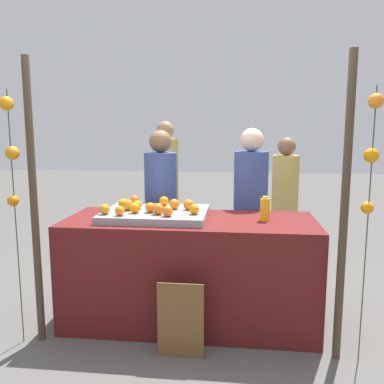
# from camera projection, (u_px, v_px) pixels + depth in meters

# --- Properties ---
(ground_plane) EXTENTS (24.00, 24.00, 0.00)m
(ground_plane) POSITION_uv_depth(u_px,v_px,m) (190.00, 320.00, 3.46)
(ground_plane) COLOR #565451
(stall_counter) EXTENTS (2.05, 0.81, 0.88)m
(stall_counter) POSITION_uv_depth(u_px,v_px,m) (190.00, 270.00, 3.39)
(stall_counter) COLOR #5B1919
(stall_counter) RESTS_ON ground_plane
(orange_tray) EXTENTS (0.85, 0.67, 0.06)m
(orange_tray) POSITION_uv_depth(u_px,v_px,m) (156.00, 214.00, 3.37)
(orange_tray) COLOR gray
(orange_tray) RESTS_ON stall_counter
(orange_0) EXTENTS (0.08, 0.08, 0.08)m
(orange_0) POSITION_uv_depth(u_px,v_px,m) (123.00, 204.00, 3.44)
(orange_0) COLOR orange
(orange_0) RESTS_ON orange_tray
(orange_1) EXTENTS (0.08, 0.08, 0.08)m
(orange_1) POSITION_uv_depth(u_px,v_px,m) (135.00, 208.00, 3.25)
(orange_1) COLOR orange
(orange_1) RESTS_ON orange_tray
(orange_2) EXTENTS (0.08, 0.08, 0.08)m
(orange_2) POSITION_uv_depth(u_px,v_px,m) (105.00, 209.00, 3.21)
(orange_2) COLOR orange
(orange_2) RESTS_ON orange_tray
(orange_3) EXTENTS (0.09, 0.09, 0.09)m
(orange_3) POSITION_uv_depth(u_px,v_px,m) (167.00, 211.00, 3.13)
(orange_3) COLOR orange
(orange_3) RESTS_ON orange_tray
(orange_4) EXTENTS (0.09, 0.09, 0.09)m
(orange_4) POSITION_uv_depth(u_px,v_px,m) (174.00, 204.00, 3.41)
(orange_4) COLOR orange
(orange_4) RESTS_ON orange_tray
(orange_5) EXTENTS (0.08, 0.08, 0.08)m
(orange_5) POSITION_uv_depth(u_px,v_px,m) (164.00, 201.00, 3.57)
(orange_5) COLOR orange
(orange_5) RESTS_ON orange_tray
(orange_6) EXTENTS (0.07, 0.07, 0.07)m
(orange_6) POSITION_uv_depth(u_px,v_px,m) (135.00, 200.00, 3.67)
(orange_6) COLOR orange
(orange_6) RESTS_ON orange_tray
(orange_7) EXTENTS (0.08, 0.08, 0.08)m
(orange_7) POSITION_uv_depth(u_px,v_px,m) (194.00, 209.00, 3.21)
(orange_7) COLOR orange
(orange_7) RESTS_ON orange_tray
(orange_8) EXTENTS (0.08, 0.08, 0.08)m
(orange_8) POSITION_uv_depth(u_px,v_px,m) (150.00, 208.00, 3.27)
(orange_8) COLOR orange
(orange_8) RESTS_ON orange_tray
(orange_9) EXTENTS (0.09, 0.09, 0.09)m
(orange_9) POSITION_uv_depth(u_px,v_px,m) (189.00, 205.00, 3.38)
(orange_9) COLOR orange
(orange_9) RESTS_ON orange_tray
(orange_10) EXTENTS (0.09, 0.09, 0.09)m
(orange_10) POSITION_uv_depth(u_px,v_px,m) (128.00, 205.00, 3.36)
(orange_10) COLOR orange
(orange_10) RESTS_ON orange_tray
(orange_11) EXTENTS (0.07, 0.07, 0.07)m
(orange_11) POSITION_uv_depth(u_px,v_px,m) (137.00, 205.00, 3.41)
(orange_11) COLOR orange
(orange_11) RESTS_ON orange_tray
(orange_12) EXTENTS (0.08, 0.08, 0.08)m
(orange_12) POSITION_uv_depth(u_px,v_px,m) (120.00, 211.00, 3.15)
(orange_12) COLOR orange
(orange_12) RESTS_ON orange_tray
(orange_13) EXTENTS (0.09, 0.09, 0.09)m
(orange_13) POSITION_uv_depth(u_px,v_px,m) (158.00, 209.00, 3.20)
(orange_13) COLOR orange
(orange_13) RESTS_ON orange_tray
(juice_bottle) EXTENTS (0.08, 0.08, 0.20)m
(juice_bottle) POSITION_uv_depth(u_px,v_px,m) (265.00, 209.00, 3.25)
(juice_bottle) COLOR #F5A818
(juice_bottle) RESTS_ON stall_counter
(chalkboard_sign) EXTENTS (0.33, 0.03, 0.56)m
(chalkboard_sign) POSITION_uv_depth(u_px,v_px,m) (181.00, 321.00, 2.86)
(chalkboard_sign) COLOR brown
(chalkboard_sign) RESTS_ON ground_plane
(vendor_left) EXTENTS (0.32, 0.32, 1.60)m
(vendor_left) POSITION_uv_depth(u_px,v_px,m) (161.00, 217.00, 4.03)
(vendor_left) COLOR #384C8C
(vendor_left) RESTS_ON ground_plane
(vendor_right) EXTENTS (0.33, 0.33, 1.62)m
(vendor_right) POSITION_uv_depth(u_px,v_px,m) (250.00, 219.00, 3.91)
(vendor_right) COLOR #384C8C
(vendor_right) RESTS_ON ground_plane
(crowd_person_0) EXTENTS (0.34, 0.34, 1.72)m
(crowd_person_0) POSITION_uv_depth(u_px,v_px,m) (166.00, 191.00, 5.41)
(crowd_person_0) COLOR tan
(crowd_person_0) RESTS_ON ground_plane
(crowd_person_1) EXTENTS (0.30, 0.30, 1.52)m
(crowd_person_1) POSITION_uv_depth(u_px,v_px,m) (284.00, 208.00, 4.71)
(crowd_person_1) COLOR tan
(crowd_person_1) RESTS_ON ground_plane
(canopy_post_left) EXTENTS (0.06, 0.06, 2.13)m
(canopy_post_left) POSITION_uv_depth(u_px,v_px,m) (34.00, 205.00, 2.98)
(canopy_post_left) COLOR #473828
(canopy_post_left) RESTS_ON ground_plane
(canopy_post_right) EXTENTS (0.06, 0.06, 2.13)m
(canopy_post_right) POSITION_uv_depth(u_px,v_px,m) (344.00, 212.00, 2.73)
(canopy_post_right) COLOR #473828
(canopy_post_right) RESTS_ON ground_plane
(garland_strand_left) EXTENTS (0.11, 0.11, 1.89)m
(garland_strand_left) POSITION_uv_depth(u_px,v_px,m) (11.00, 148.00, 2.88)
(garland_strand_left) COLOR #2D4C23
(garland_strand_left) RESTS_ON ground_plane
(garland_strand_right) EXTENTS (0.10, 0.10, 1.89)m
(garland_strand_right) POSITION_uv_depth(u_px,v_px,m) (372.00, 151.00, 2.62)
(garland_strand_right) COLOR #2D4C23
(garland_strand_right) RESTS_ON ground_plane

